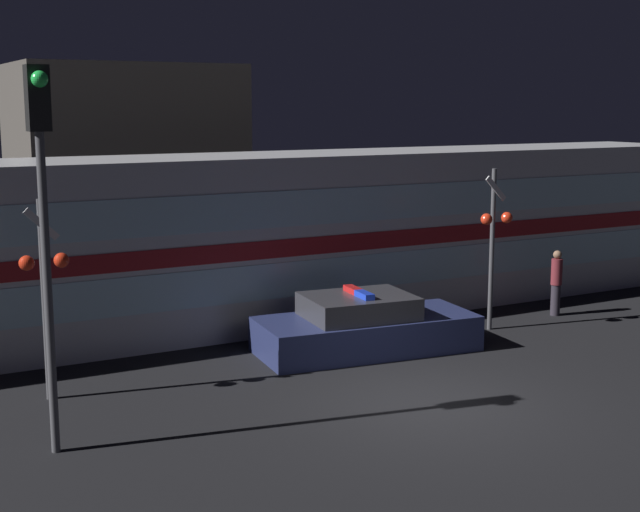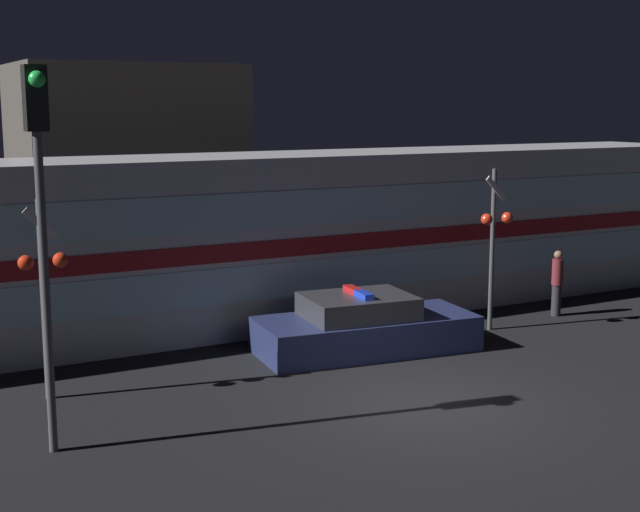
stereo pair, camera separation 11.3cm
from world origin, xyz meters
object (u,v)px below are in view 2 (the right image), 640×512
crossing_signal_near (494,234)px  police_car (364,328)px  train (280,238)px  traffic_light_corner (40,186)px  pedestrian (557,282)px

crossing_signal_near → police_car: bearing=-178.1°
train → traffic_light_corner: bearing=-138.4°
train → crossing_signal_near: bearing=-40.5°
crossing_signal_near → pedestrian: bearing=9.2°
police_car → traffic_light_corner: 7.96m
traffic_light_corner → train: bearing=41.6°
police_car → crossing_signal_near: bearing=8.4°
train → pedestrian: (5.97, -2.82, -1.13)m
train → traffic_light_corner: traffic_light_corner is taller
pedestrian → crossing_signal_near: size_ratio=0.44×
police_car → crossing_signal_near: (3.41, 0.11, 1.69)m
crossing_signal_near → traffic_light_corner: traffic_light_corner is taller
train → pedestrian: train is taller
train → police_car: bearing=-84.6°
train → crossing_signal_near: train is taller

